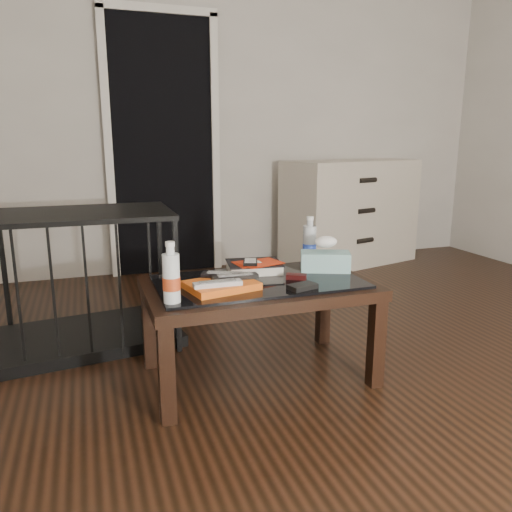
{
  "coord_description": "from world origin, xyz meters",
  "views": [
    {
      "loc": [
        -1.02,
        -1.59,
        1.08
      ],
      "look_at": [
        -0.29,
        0.52,
        0.55
      ],
      "focal_mm": 35.0,
      "sensor_mm": 36.0,
      "label": 1
    }
  ],
  "objects_px": {
    "textbook": "(254,267)",
    "dresser": "(350,213)",
    "water_bottle_left": "(171,272)",
    "water_bottle_right": "(310,240)",
    "coffee_table": "(258,294)",
    "tissue_box": "(325,261)",
    "pet_crate": "(89,301)"
  },
  "relations": [
    {
      "from": "water_bottle_right",
      "to": "dresser",
      "type": "bearing_deg",
      "value": 54.45
    },
    {
      "from": "pet_crate",
      "to": "water_bottle_left",
      "type": "distance_m",
      "value": 0.98
    },
    {
      "from": "pet_crate",
      "to": "textbook",
      "type": "bearing_deg",
      "value": -42.41
    },
    {
      "from": "water_bottle_left",
      "to": "water_bottle_right",
      "type": "xyz_separation_m",
      "value": [
        0.77,
        0.4,
        0.0
      ]
    },
    {
      "from": "water_bottle_left",
      "to": "water_bottle_right",
      "type": "bearing_deg",
      "value": 27.61
    },
    {
      "from": "coffee_table",
      "to": "water_bottle_right",
      "type": "distance_m",
      "value": 0.45
    },
    {
      "from": "textbook",
      "to": "water_bottle_left",
      "type": "height_order",
      "value": "water_bottle_left"
    },
    {
      "from": "textbook",
      "to": "dresser",
      "type": "bearing_deg",
      "value": 56.96
    },
    {
      "from": "dresser",
      "to": "water_bottle_left",
      "type": "height_order",
      "value": "dresser"
    },
    {
      "from": "tissue_box",
      "to": "water_bottle_left",
      "type": "bearing_deg",
      "value": -140.48
    },
    {
      "from": "pet_crate",
      "to": "tissue_box",
      "type": "relative_size",
      "value": 4.22
    },
    {
      "from": "dresser",
      "to": "tissue_box",
      "type": "bearing_deg",
      "value": -137.4
    },
    {
      "from": "textbook",
      "to": "water_bottle_right",
      "type": "relative_size",
      "value": 1.05
    },
    {
      "from": "textbook",
      "to": "water_bottle_left",
      "type": "bearing_deg",
      "value": -135.49
    },
    {
      "from": "water_bottle_right",
      "to": "coffee_table",
      "type": "bearing_deg",
      "value": -148.02
    },
    {
      "from": "coffee_table",
      "to": "tissue_box",
      "type": "height_order",
      "value": "tissue_box"
    },
    {
      "from": "dresser",
      "to": "water_bottle_right",
      "type": "distance_m",
      "value": 1.95
    },
    {
      "from": "coffee_table",
      "to": "textbook",
      "type": "distance_m",
      "value": 0.17
    },
    {
      "from": "tissue_box",
      "to": "water_bottle_right",
      "type": "bearing_deg",
      "value": 115.28
    },
    {
      "from": "dresser",
      "to": "tissue_box",
      "type": "distance_m",
      "value": 2.08
    },
    {
      "from": "dresser",
      "to": "pet_crate",
      "type": "xyz_separation_m",
      "value": [
        -2.21,
        -1.13,
        -0.22
      ]
    },
    {
      "from": "pet_crate",
      "to": "tissue_box",
      "type": "bearing_deg",
      "value": -37.22
    },
    {
      "from": "dresser",
      "to": "pet_crate",
      "type": "height_order",
      "value": "dresser"
    },
    {
      "from": "tissue_box",
      "to": "textbook",
      "type": "bearing_deg",
      "value": -172.97
    },
    {
      "from": "dresser",
      "to": "textbook",
      "type": "distance_m",
      "value": 2.2
    },
    {
      "from": "textbook",
      "to": "coffee_table",
      "type": "bearing_deg",
      "value": -93.82
    },
    {
      "from": "water_bottle_right",
      "to": "pet_crate",
      "type": "bearing_deg",
      "value": 157.12
    },
    {
      "from": "water_bottle_left",
      "to": "textbook",
      "type": "bearing_deg",
      "value": 36.32
    },
    {
      "from": "water_bottle_left",
      "to": "pet_crate",
      "type": "bearing_deg",
      "value": 110.0
    },
    {
      "from": "coffee_table",
      "to": "tissue_box",
      "type": "relative_size",
      "value": 4.35
    },
    {
      "from": "dresser",
      "to": "water_bottle_left",
      "type": "relative_size",
      "value": 5.41
    },
    {
      "from": "water_bottle_left",
      "to": "water_bottle_right",
      "type": "distance_m",
      "value": 0.86
    }
  ]
}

